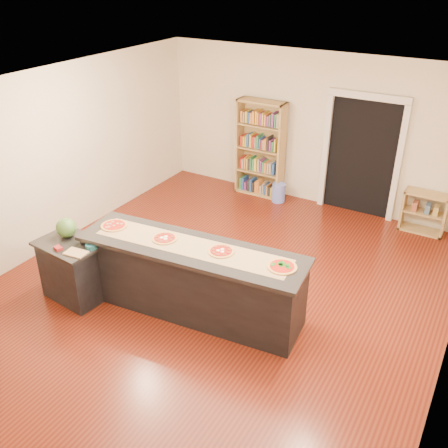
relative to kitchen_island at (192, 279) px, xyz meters
The scene contains 16 objects.
room 1.04m from the kitchen_island, 82.43° to the left, with size 6.00×7.00×2.80m.
doorway 4.15m from the kitchen_island, 76.31° to the left, with size 1.40×0.09×2.21m.
kitchen_island is the anchor object (origin of this frame).
side_counter 1.66m from the kitchen_island, 160.59° to the right, with size 0.87×0.64×0.86m.
bookshelf 3.93m from the kitchen_island, 103.71° to the left, with size 0.93×0.33×1.86m, color tan.
low_shelf 4.40m from the kitchen_island, 60.02° to the left, with size 0.72×0.31×0.72m, color tan.
waste_bin 3.69m from the kitchen_island, 96.75° to the left, with size 0.25×0.25×0.37m, color #6A81EE.
kraft_paper 0.49m from the kitchen_island, 95.74° to the left, with size 2.60×0.47×0.00m, color #A58255.
watermelon 1.83m from the kitchen_island, 165.34° to the right, with size 0.27×0.27×0.27m, color #144214.
cutting_board 1.52m from the kitchen_island, 151.18° to the right, with size 0.28×0.19×0.02m, color tan.
package_red 1.77m from the kitchen_island, 154.20° to the right, with size 0.11×0.08×0.04m, color maroon.
package_teal 1.37m from the kitchen_island, 157.37° to the right, with size 0.16×0.16×0.06m, color #195966.
pizza_a 1.30m from the kitchen_island, behind, with size 0.34×0.34×0.02m.
pizza_b 0.64m from the kitchen_island, behind, with size 0.34×0.34×0.02m.
pizza_c 0.64m from the kitchen_island, 12.57° to the left, with size 0.32×0.32×0.02m.
pizza_d 1.30m from the kitchen_island, ahead, with size 0.34×0.34×0.02m.
Camera 1 is at (3.00, -4.93, 4.21)m, focal length 40.00 mm.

